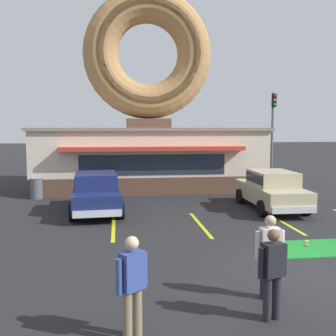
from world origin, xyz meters
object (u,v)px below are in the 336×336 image
object	(u,v)px
car_navy	(96,191)
traffic_light_pole	(273,123)
car_champagne	(271,188)
trash_bin	(36,188)
pedestrian_blue_sweater_man	(132,283)
pedestrian_hooded_kid	(270,253)
pedestrian_leather_jacket_man	(273,270)

from	to	relation	value
car_navy	traffic_light_pole	world-z (taller)	traffic_light_pole
car_champagne	traffic_light_pole	bearing A→B (deg)	67.95
car_champagne	car_navy	bearing A→B (deg)	177.86
trash_bin	pedestrian_blue_sweater_man	bearing A→B (deg)	-72.70
car_navy	pedestrian_hooded_kid	bearing A→B (deg)	-65.72
car_navy	pedestrian_hooded_kid	world-z (taller)	pedestrian_hooded_kid
car_champagne	trash_bin	world-z (taller)	car_champagne
pedestrian_hooded_kid	trash_bin	distance (m)	13.73
car_champagne	pedestrian_blue_sweater_man	size ratio (longest dim) A/B	2.71
pedestrian_blue_sweater_man	pedestrian_hooded_kid	distance (m)	2.97
pedestrian_leather_jacket_man	traffic_light_pole	xyz separation A→B (m)	(8.12, 20.15, 2.81)
car_champagne	pedestrian_hooded_kid	world-z (taller)	pedestrian_hooded_kid
traffic_light_pole	car_navy	bearing A→B (deg)	-137.07
pedestrian_blue_sweater_man	traffic_light_pole	distance (m)	23.20
pedestrian_hooded_kid	pedestrian_leather_jacket_man	xyz separation A→B (m)	(-0.28, -0.85, -0.03)
car_navy	pedestrian_blue_sweater_man	xyz separation A→B (m)	(1.09, -9.63, 0.06)
pedestrian_blue_sweater_man	trash_bin	size ratio (longest dim) A/B	1.73
car_champagne	pedestrian_hooded_kid	distance (m)	8.84
pedestrian_blue_sweater_man	trash_bin	xyz separation A→B (m)	(-4.08, 13.10, -0.44)
trash_bin	traffic_light_pole	distance (m)	16.71
car_champagne	car_navy	xyz separation A→B (m)	(-7.15, 0.27, 0.00)
pedestrian_blue_sweater_man	trash_bin	bearing A→B (deg)	107.30
car_navy	pedestrian_leather_jacket_man	xyz separation A→B (m)	(3.53, -9.31, 0.03)
car_navy	trash_bin	size ratio (longest dim) A/B	4.79
car_champagne	pedestrian_blue_sweater_man	xyz separation A→B (m)	(-6.06, -9.37, 0.06)
pedestrian_blue_sweater_man	pedestrian_leather_jacket_man	distance (m)	2.47
pedestrian_blue_sweater_man	pedestrian_leather_jacket_man	world-z (taller)	pedestrian_blue_sweater_man
car_champagne	pedestrian_leather_jacket_man	size ratio (longest dim) A/B	2.81
pedestrian_blue_sweater_man	pedestrian_hooded_kid	xyz separation A→B (m)	(2.73, 1.18, -0.01)
car_navy	pedestrian_hooded_kid	size ratio (longest dim) A/B	2.79
car_navy	traffic_light_pole	size ratio (longest dim) A/B	0.80
pedestrian_leather_jacket_man	trash_bin	bearing A→B (deg)	117.06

